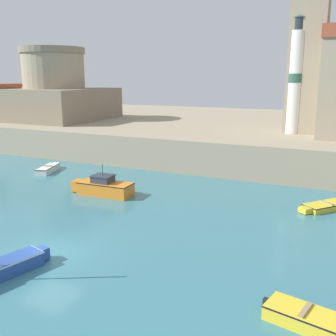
{
  "coord_description": "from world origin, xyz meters",
  "views": [
    {
      "loc": [
        13.61,
        -14.51,
        8.98
      ],
      "look_at": [
        0.89,
        12.61,
        2.0
      ],
      "focal_mm": 42.0,
      "sensor_mm": 36.0,
      "label": 1
    }
  ],
  "objects_px": {
    "dinghy_yellow_0": "(308,318)",
    "fortress": "(55,94)",
    "lighthouse": "(296,75)",
    "motorboat_orange_3": "(103,187)",
    "dinghy_white_4": "(48,169)",
    "dinghy_yellow_2": "(325,206)"
  },
  "relations": [
    {
      "from": "dinghy_white_4",
      "to": "fortress",
      "type": "bearing_deg",
      "value": 127.71
    },
    {
      "from": "dinghy_yellow_0",
      "to": "dinghy_white_4",
      "type": "height_order",
      "value": "dinghy_yellow_0"
    },
    {
      "from": "dinghy_yellow_0",
      "to": "fortress",
      "type": "xyz_separation_m",
      "value": [
        -36.84,
        29.56,
        6.27
      ]
    },
    {
      "from": "dinghy_yellow_2",
      "to": "fortress",
      "type": "xyz_separation_m",
      "value": [
        -36.47,
        15.24,
        6.35
      ]
    },
    {
      "from": "motorboat_orange_3",
      "to": "dinghy_white_4",
      "type": "height_order",
      "value": "motorboat_orange_3"
    },
    {
      "from": "lighthouse",
      "to": "fortress",
      "type": "bearing_deg",
      "value": 178.9
    },
    {
      "from": "dinghy_yellow_0",
      "to": "dinghy_yellow_2",
      "type": "xyz_separation_m",
      "value": [
        -0.37,
        14.33,
        -0.08
      ]
    },
    {
      "from": "dinghy_yellow_2",
      "to": "fortress",
      "type": "distance_m",
      "value": 40.04
    },
    {
      "from": "motorboat_orange_3",
      "to": "dinghy_white_4",
      "type": "distance_m",
      "value": 10.03
    },
    {
      "from": "dinghy_yellow_2",
      "to": "dinghy_white_4",
      "type": "relative_size",
      "value": 0.96
    },
    {
      "from": "lighthouse",
      "to": "dinghy_white_4",
      "type": "bearing_deg",
      "value": -145.54
    },
    {
      "from": "dinghy_yellow_2",
      "to": "dinghy_yellow_0",
      "type": "bearing_deg",
      "value": -88.52
    },
    {
      "from": "dinghy_yellow_0",
      "to": "motorboat_orange_3",
      "type": "xyz_separation_m",
      "value": [
        -16.29,
        10.73,
        0.29
      ]
    },
    {
      "from": "dinghy_yellow_0",
      "to": "dinghy_white_4",
      "type": "xyz_separation_m",
      "value": [
        -25.44,
        14.81,
        -0.02
      ]
    },
    {
      "from": "fortress",
      "to": "lighthouse",
      "type": "height_order",
      "value": "lighthouse"
    },
    {
      "from": "dinghy_yellow_0",
      "to": "fortress",
      "type": "bearing_deg",
      "value": 141.26
    },
    {
      "from": "dinghy_white_4",
      "to": "fortress",
      "type": "height_order",
      "value": "fortress"
    },
    {
      "from": "fortress",
      "to": "motorboat_orange_3",
      "type": "bearing_deg",
      "value": -42.49
    },
    {
      "from": "dinghy_yellow_0",
      "to": "fortress",
      "type": "height_order",
      "value": "fortress"
    },
    {
      "from": "motorboat_orange_3",
      "to": "dinghy_white_4",
      "type": "relative_size",
      "value": 1.32
    },
    {
      "from": "lighthouse",
      "to": "dinghy_yellow_0",
      "type": "bearing_deg",
      "value": -80.5
    },
    {
      "from": "fortress",
      "to": "lighthouse",
      "type": "relative_size",
      "value": 1.09
    }
  ]
}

